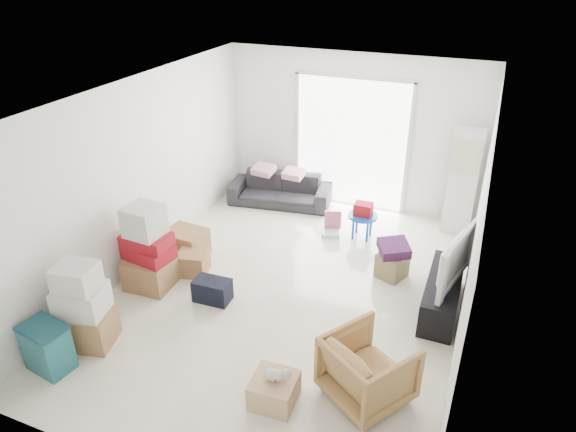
# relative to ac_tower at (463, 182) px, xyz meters

# --- Properties ---
(room_shell) EXTENTS (4.98, 6.48, 3.18)m
(room_shell) POSITION_rel_ac_tower_xyz_m (-1.95, -2.65, 0.48)
(room_shell) COLOR white
(room_shell) RESTS_ON ground
(sliding_door) EXTENTS (2.10, 0.04, 2.33)m
(sliding_door) POSITION_rel_ac_tower_xyz_m (-1.95, 0.33, 0.37)
(sliding_door) COLOR white
(sliding_door) RESTS_ON room_shell
(ac_tower) EXTENTS (0.45, 0.30, 1.75)m
(ac_tower) POSITION_rel_ac_tower_xyz_m (0.00, 0.00, 0.00)
(ac_tower) COLOR silver
(ac_tower) RESTS_ON room_shell
(tv_console) EXTENTS (0.41, 1.38, 0.46)m
(tv_console) POSITION_rel_ac_tower_xyz_m (0.05, -2.23, -0.65)
(tv_console) COLOR black
(tv_console) RESTS_ON room_shell
(television) EXTENTS (0.93, 1.29, 0.15)m
(television) POSITION_rel_ac_tower_xyz_m (0.05, -2.23, -0.34)
(television) COLOR black
(television) RESTS_ON tv_console
(sofa) EXTENTS (1.88, 0.80, 0.71)m
(sofa) POSITION_rel_ac_tower_xyz_m (-3.09, -0.15, -0.52)
(sofa) COLOR black
(sofa) RESTS_ON room_shell
(pillow_left) EXTENTS (0.42, 0.34, 0.12)m
(pillow_left) POSITION_rel_ac_tower_xyz_m (-3.41, -0.16, -0.10)
(pillow_left) COLOR #C18CA0
(pillow_left) RESTS_ON sofa
(pillow_right) EXTENTS (0.36, 0.30, 0.12)m
(pillow_right) POSITION_rel_ac_tower_xyz_m (-2.84, -0.13, -0.10)
(pillow_right) COLOR #C18CA0
(pillow_right) RESTS_ON sofa
(armchair) EXTENTS (1.06, 1.04, 0.80)m
(armchair) POSITION_rel_ac_tower_xyz_m (-0.49, -4.02, -0.47)
(armchair) COLOR #A17D47
(armchair) RESTS_ON room_shell
(storage_bins) EXTENTS (0.55, 0.42, 0.58)m
(storage_bins) POSITION_rel_ac_tower_xyz_m (-3.85, -4.95, -0.58)
(storage_bins) COLOR #195A64
(storage_bins) RESTS_ON room_shell
(box_stack_a) EXTENTS (0.69, 0.62, 1.08)m
(box_stack_a) POSITION_rel_ac_tower_xyz_m (-3.75, -4.45, -0.39)
(box_stack_a) COLOR #906341
(box_stack_a) RESTS_ON room_shell
(box_stack_b) EXTENTS (0.70, 0.62, 1.21)m
(box_stack_b) POSITION_rel_ac_tower_xyz_m (-3.75, -3.18, -0.35)
(box_stack_b) COLOR #906341
(box_stack_b) RESTS_ON room_shell
(box_stack_c) EXTENTS (0.61, 0.52, 0.42)m
(box_stack_c) POSITION_rel_ac_tower_xyz_m (-3.72, -2.33, -0.67)
(box_stack_c) COLOR #906341
(box_stack_c) RESTS_ON room_shell
(loose_box) EXTENTS (0.48, 0.48, 0.34)m
(loose_box) POSITION_rel_ac_tower_xyz_m (-3.38, -2.70, -0.71)
(loose_box) COLOR #906341
(loose_box) RESTS_ON room_shell
(duffel_bag) EXTENTS (0.49, 0.31, 0.31)m
(duffel_bag) POSITION_rel_ac_tower_xyz_m (-2.79, -3.18, -0.72)
(duffel_bag) COLOR black
(duffel_bag) RESTS_ON room_shell
(ottoman) EXTENTS (0.48, 0.48, 0.36)m
(ottoman) POSITION_rel_ac_tower_xyz_m (-0.70, -1.73, -0.69)
(ottoman) COLOR olive
(ottoman) RESTS_ON room_shell
(blanket) EXTENTS (0.54, 0.54, 0.14)m
(blanket) POSITION_rel_ac_tower_xyz_m (-0.70, -1.73, -0.44)
(blanket) COLOR #461D4A
(blanket) RESTS_ON ottoman
(kids_table) EXTENTS (0.47, 0.47, 0.61)m
(kids_table) POSITION_rel_ac_tower_xyz_m (-1.38, -0.80, -0.45)
(kids_table) COLOR #0842B1
(kids_table) RESTS_ON room_shell
(toy_walker) EXTENTS (0.35, 0.33, 0.39)m
(toy_walker) POSITION_rel_ac_tower_xyz_m (-1.87, -0.89, -0.77)
(toy_walker) COLOR silver
(toy_walker) RESTS_ON room_shell
(wood_crate) EXTENTS (0.47, 0.47, 0.30)m
(wood_crate) POSITION_rel_ac_tower_xyz_m (-1.35, -4.46, -0.73)
(wood_crate) COLOR tan
(wood_crate) RESTS_ON room_shell
(plush_bunny) EXTENTS (0.28, 0.16, 0.14)m
(plush_bunny) POSITION_rel_ac_tower_xyz_m (-1.32, -4.45, -0.51)
(plush_bunny) COLOR #B2ADA8
(plush_bunny) RESTS_ON wood_crate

